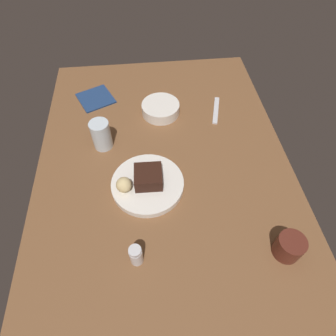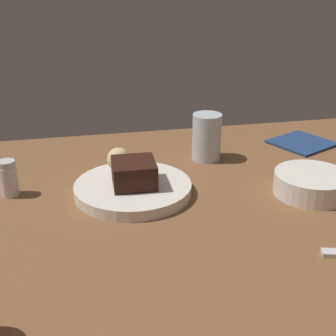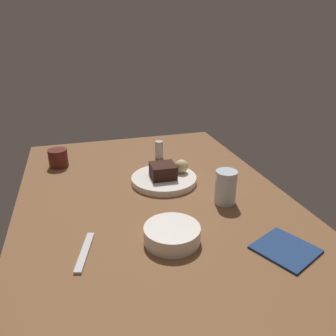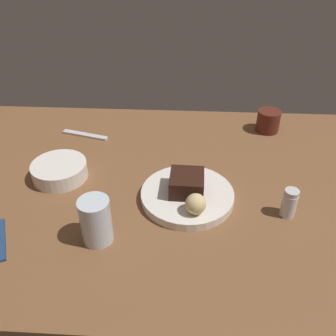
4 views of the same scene
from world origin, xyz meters
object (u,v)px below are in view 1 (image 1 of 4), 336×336
at_px(chocolate_cake_slice, 148,177).
at_px(side_bowl, 161,109).
at_px(water_glass, 101,135).
at_px(bread_roll, 124,185).
at_px(salt_shaker, 136,255).
at_px(dessert_plate, 148,184).
at_px(dessert_spoon, 216,110).
at_px(folded_napkin, 96,98).
at_px(coffee_cup, 289,247).

relative_size(chocolate_cake_slice, side_bowl, 0.58).
bearing_deg(water_glass, bread_roll, -160.54).
xyz_separation_m(salt_shaker, water_glass, (0.42, 0.10, 0.02)).
relative_size(bread_roll, salt_shaker, 0.67).
height_order(dessert_plate, dessert_spoon, dessert_plate).
height_order(dessert_spoon, folded_napkin, dessert_spoon).
xyz_separation_m(side_bowl, folded_napkin, (0.11, 0.26, -0.02)).
bearing_deg(dessert_plate, dessert_spoon, -41.45).
bearing_deg(dessert_plate, bread_roll, 104.95).
xyz_separation_m(dessert_plate, side_bowl, (0.34, -0.07, 0.01)).
bearing_deg(water_glass, dessert_plate, -142.84).
height_order(chocolate_cake_slice, dessert_spoon, chocolate_cake_slice).
xyz_separation_m(dessert_spoon, folded_napkin, (0.12, 0.47, -0.00)).
distance_m(dessert_spoon, folded_napkin, 0.49).
height_order(dessert_plate, chocolate_cake_slice, chocolate_cake_slice).
bearing_deg(bread_roll, salt_shaker, -172.76).
xyz_separation_m(dessert_plate, water_glass, (0.19, 0.14, 0.04)).
height_order(side_bowl, folded_napkin, side_bowl).
xyz_separation_m(chocolate_cake_slice, coffee_cup, (-0.25, -0.35, -0.01)).
relative_size(water_glass, dessert_spoon, 0.70).
bearing_deg(dessert_plate, salt_shaker, 169.57).
bearing_deg(bread_roll, dessert_plate, -75.05).
relative_size(bread_roll, coffee_cup, 0.66).
bearing_deg(salt_shaker, dessert_plate, -10.43).
xyz_separation_m(bread_roll, coffee_cup, (-0.23, -0.42, -0.01)).
relative_size(salt_shaker, coffee_cup, 0.98).
bearing_deg(salt_shaker, side_bowl, -11.32).
relative_size(chocolate_cake_slice, dessert_spoon, 0.56).
height_order(bread_roll, coffee_cup, bread_roll).
relative_size(dessert_plate, water_glass, 2.15).
height_order(chocolate_cake_slice, bread_roll, same).
xyz_separation_m(dessert_plate, bread_roll, (-0.02, 0.07, 0.03)).
height_order(salt_shaker, coffee_cup, salt_shaker).
relative_size(water_glass, folded_napkin, 0.80).
bearing_deg(salt_shaker, folded_napkin, 11.78).
xyz_separation_m(chocolate_cake_slice, salt_shaker, (-0.23, 0.05, -0.01)).
height_order(salt_shaker, folded_napkin, salt_shaker).
distance_m(dessert_plate, coffee_cup, 0.43).
distance_m(chocolate_cake_slice, bread_roll, 0.08).
bearing_deg(coffee_cup, side_bowl, 25.79).
distance_m(bread_roll, side_bowl, 0.38).
bearing_deg(folded_napkin, side_bowl, -113.59).
distance_m(coffee_cup, folded_napkin, 0.88).
bearing_deg(dessert_spoon, side_bowl, -77.89).
bearing_deg(chocolate_cake_slice, water_glass, 38.29).
xyz_separation_m(bread_roll, side_bowl, (0.35, -0.14, -0.02)).
bearing_deg(side_bowl, bread_roll, 158.37).
bearing_deg(water_glass, dessert_spoon, -72.46).
bearing_deg(folded_napkin, salt_shaker, -168.22).
distance_m(water_glass, folded_napkin, 0.27).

